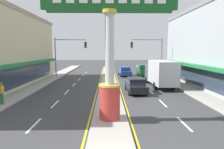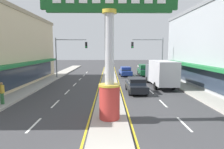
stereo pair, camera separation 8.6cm
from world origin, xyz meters
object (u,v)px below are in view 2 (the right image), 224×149
object	(u,v)px
box_truck_near_right_lane	(161,73)
sedan_mid_left_lane	(136,85)
district_sign	(109,49)
suv_near_left_lane	(144,70)
traffic_light_right_side	(151,51)
pedestrian_far_side	(2,92)
sedan_far_right_lane	(125,71)
traffic_light_left_side	(68,51)

from	to	relation	value
box_truck_near_right_lane	sedan_mid_left_lane	xyz separation A→B (m)	(-3.33, -3.04, -0.91)
district_sign	suv_near_left_lane	distance (m)	22.08
traffic_light_right_side	pedestrian_far_side	distance (m)	20.75
traffic_light_right_side	suv_near_left_lane	world-z (taller)	traffic_light_right_side
district_sign	box_truck_near_right_lane	xyz separation A→B (m)	(6.07, 10.84, -2.72)
box_truck_near_right_lane	sedan_far_right_lane	xyz separation A→B (m)	(-3.33, 9.86, -0.91)
traffic_light_left_side	pedestrian_far_side	xyz separation A→B (m)	(-1.93, -14.75, -3.09)
traffic_light_left_side	traffic_light_right_side	world-z (taller)	same
district_sign	box_truck_near_right_lane	distance (m)	12.72
suv_near_left_lane	pedestrian_far_side	distance (m)	22.88
traffic_light_left_side	box_truck_near_right_lane	world-z (taller)	traffic_light_left_side
traffic_light_left_side	pedestrian_far_side	size ratio (longest dim) A/B	3.60
district_sign	pedestrian_far_side	xyz separation A→B (m)	(-8.25, 3.09, -3.25)
traffic_light_left_side	suv_near_left_lane	xyz separation A→B (m)	(12.36, 3.12, -3.26)
sedan_mid_left_lane	sedan_far_right_lane	bearing A→B (deg)	89.99
traffic_light_left_side	suv_near_left_lane	size ratio (longest dim) A/B	1.33
traffic_light_right_side	sedan_far_right_lane	size ratio (longest dim) A/B	1.41
sedan_far_right_lane	suv_near_left_lane	xyz separation A→B (m)	(3.29, 0.26, 0.20)
traffic_light_left_side	sedan_far_right_lane	distance (m)	10.12
district_sign	traffic_light_right_side	bearing A→B (deg)	70.16
district_sign	traffic_light_left_side	world-z (taller)	district_sign
sedan_far_right_lane	pedestrian_far_side	size ratio (longest dim) A/B	2.55
traffic_light_right_side	sedan_mid_left_lane	world-z (taller)	traffic_light_right_side
sedan_far_right_lane	suv_near_left_lane	size ratio (longest dim) A/B	0.94
traffic_light_left_side	box_truck_near_right_lane	xyz separation A→B (m)	(12.39, -6.99, -2.55)
suv_near_left_lane	traffic_light_right_side	bearing A→B (deg)	-85.21
box_truck_near_right_lane	pedestrian_far_side	world-z (taller)	box_truck_near_right_lane
traffic_light_left_side	box_truck_near_right_lane	distance (m)	14.46
traffic_light_left_side	traffic_light_right_side	xyz separation A→B (m)	(12.65, -0.31, 0.00)
suv_near_left_lane	box_truck_near_right_lane	bearing A→B (deg)	-89.81
sedan_far_right_lane	suv_near_left_lane	bearing A→B (deg)	4.44
traffic_light_left_side	pedestrian_far_side	distance (m)	15.19
traffic_light_left_side	sedan_far_right_lane	world-z (taller)	traffic_light_left_side
pedestrian_far_side	traffic_light_right_side	bearing A→B (deg)	44.73
box_truck_near_right_lane	district_sign	bearing A→B (deg)	-119.24
sedan_mid_left_lane	pedestrian_far_side	size ratio (longest dim) A/B	2.53
sedan_mid_left_lane	traffic_light_left_side	bearing A→B (deg)	132.10
box_truck_near_right_lane	suv_near_left_lane	distance (m)	10.14
traffic_light_right_side	sedan_far_right_lane	world-z (taller)	traffic_light_right_side
district_sign	suv_near_left_lane	bearing A→B (deg)	73.93
traffic_light_left_side	box_truck_near_right_lane	bearing A→B (deg)	-29.42
traffic_light_left_side	sedan_mid_left_lane	world-z (taller)	traffic_light_left_side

